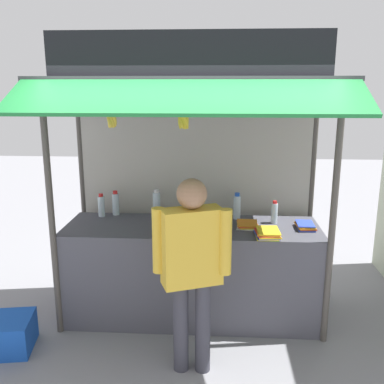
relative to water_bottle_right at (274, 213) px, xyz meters
The scene contains 16 objects.
ground_plane 1.38m from the water_bottle_right, 169.62° to the right, with size 20.00×20.00×0.00m, color gray.
stall_counter 1.03m from the water_bottle_right, 169.62° to the right, with size 2.54×0.80×0.98m, color #4C4C56.
stall_structure 1.03m from the water_bottle_right, behind, with size 2.74×1.68×2.77m.
water_bottle_right is the anchor object (origin of this frame).
water_bottle_back_right 1.82m from the water_bottle_right, behind, with size 0.07×0.07×0.25m.
water_bottle_rear_center 1.24m from the water_bottle_right, behind, with size 0.08×0.08×0.29m.
water_bottle_far_left 1.69m from the water_bottle_right, behind, with size 0.07×0.07×0.27m.
water_bottle_front_right 0.40m from the water_bottle_right, 161.31° to the left, with size 0.08×0.08×0.28m.
magazine_stack_left 0.34m from the water_bottle_right, 29.33° to the right, with size 0.19×0.26×0.06m.
magazine_stack_front_left 0.32m from the water_bottle_right, 153.09° to the right, with size 0.23×0.26×0.04m.
magazine_stack_back_left 0.69m from the water_bottle_right, 150.92° to the right, with size 0.25×0.29×0.06m.
magazine_stack_mid_right 0.44m from the water_bottle_right, 104.74° to the right, with size 0.24×0.29×0.07m.
banana_bunch_inner_right 1.46m from the water_bottle_right, 143.16° to the right, with size 0.11×0.11×0.30m.
banana_bunch_inner_left 1.88m from the water_bottle_right, 156.19° to the right, with size 0.09×0.10×0.29m.
vendor_person 1.31m from the water_bottle_right, 126.26° to the right, with size 0.63×0.36×1.66m.
plastic_crate 2.77m from the water_bottle_right, 160.44° to the right, with size 0.43×0.43×0.30m, color #194CB2.
Camera 1 is at (0.26, -4.11, 2.35)m, focal length 40.57 mm.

